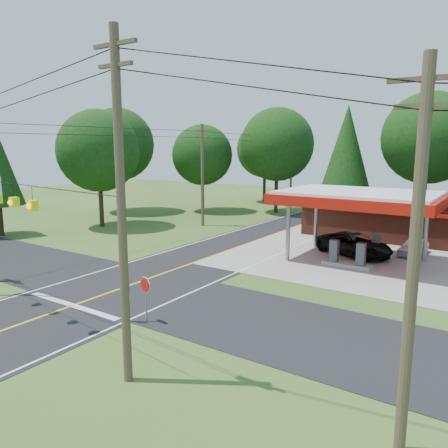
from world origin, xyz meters
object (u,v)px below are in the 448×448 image
Objects in this scene: gas_canopy at (358,200)px; sedan_car at (413,247)px; octagonal_stop_sign at (145,289)px; suv_car at (354,245)px.

gas_canopy is 6.20m from sedan_car.
suv_car is at bearing 77.43° from octagonal_stop_sign.
octagonal_stop_sign is at bearing -105.70° from gas_canopy.
gas_canopy is at bearing -134.48° from suv_car.
octagonal_stop_sign is at bearing -103.76° from sedan_car.
suv_car is at bearing 111.60° from gas_canopy.
gas_canopy is at bearing -120.09° from sedan_car.
octagonal_stop_sign is (-4.50, -16.01, -2.68)m from gas_canopy.
gas_canopy reaches higher than sedan_car.
gas_canopy is 4.93× the size of octagonal_stop_sign.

